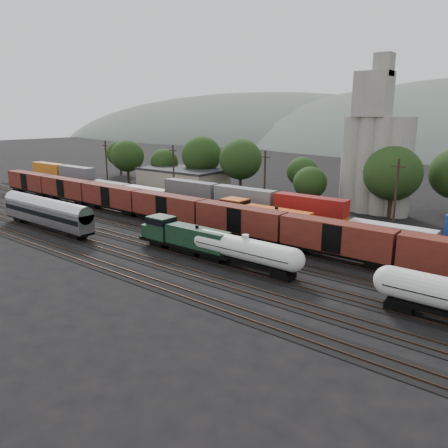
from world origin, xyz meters
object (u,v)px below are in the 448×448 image
Objects in this scene: green_locomotive at (182,236)px; passenger_coach at (46,212)px; tank_car_a at (245,250)px; orange_locomotive at (259,217)px; grain_silo at (375,154)px.

passenger_coach is at bearing -168.95° from green_locomotive.
passenger_coach is at bearing -172.15° from tank_car_a.
orange_locomotive is 28.61m from grain_silo.
green_locomotive is 43.27m from grain_silo.
orange_locomotive is at bearing 35.55° from passenger_coach.
green_locomotive is 15.19m from orange_locomotive.
passenger_coach is at bearing -144.45° from orange_locomotive.
green_locomotive is 0.85× the size of orange_locomotive.
orange_locomotive is (2.37, 15.00, 0.24)m from green_locomotive.
passenger_coach is 59.16m from grain_silo.
passenger_coach is (-25.61, -5.00, 0.67)m from green_locomotive.
orange_locomotive is (27.98, 20.00, -0.43)m from passenger_coach.
grain_silo is at bearing 89.96° from tank_car_a.
grain_silo is (0.03, 41.00, 8.77)m from tank_car_a.
tank_car_a is at bearing 7.85° from passenger_coach.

